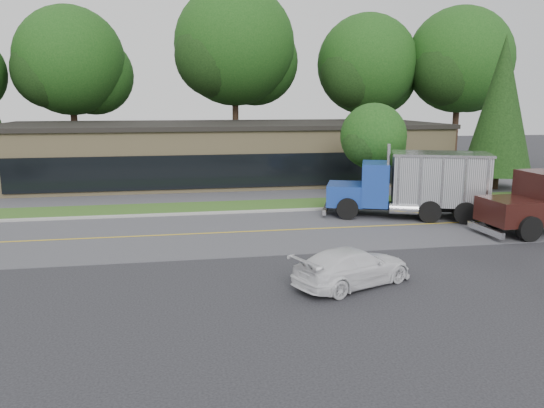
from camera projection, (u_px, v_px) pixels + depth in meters
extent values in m
plane|color=#38383D|center=(227.00, 309.00, 15.41)|extent=(140.00, 140.00, 0.00)
cube|color=slate|center=(209.00, 234.00, 24.11)|extent=(60.00, 8.00, 0.02)
cube|color=gold|center=(209.00, 234.00, 24.11)|extent=(60.00, 0.12, 0.01)
cube|color=#9E9E99|center=(204.00, 214.00, 28.16)|extent=(60.00, 0.30, 0.12)
cube|color=#345D1F|center=(203.00, 208.00, 29.90)|extent=(60.00, 3.40, 0.03)
cube|color=slate|center=(199.00, 193.00, 34.73)|extent=(60.00, 7.00, 0.02)
cube|color=tan|center=(221.00, 153.00, 40.49)|extent=(32.00, 12.00, 4.00)
cylinder|color=#382619|center=(76.00, 141.00, 46.07)|extent=(0.56, 0.56, 4.98)
sphere|color=#123B10|center=(70.00, 61.00, 44.77)|extent=(9.11, 9.11, 9.11)
sphere|color=#123B10|center=(94.00, 75.00, 46.38)|extent=(6.83, 6.83, 6.83)
sphere|color=black|center=(51.00, 70.00, 43.86)|extent=(6.26, 6.26, 6.26)
cylinder|color=#382619|center=(236.00, 135.00, 48.39)|extent=(0.56, 0.56, 5.80)
sphere|color=#123B10|center=(235.00, 45.00, 46.88)|extent=(10.61, 10.61, 10.61)
sphere|color=#123B10|center=(255.00, 62.00, 48.76)|extent=(7.96, 7.96, 7.96)
sphere|color=black|center=(217.00, 56.00, 45.83)|extent=(7.29, 7.29, 7.29)
cylinder|color=#382619|center=(365.00, 138.00, 49.57)|extent=(0.56, 0.56, 4.95)
sphere|color=#123B10|center=(367.00, 64.00, 48.28)|extent=(9.05, 9.05, 9.05)
sphere|color=#123B10|center=(380.00, 78.00, 49.88)|extent=(6.79, 6.79, 6.79)
sphere|color=black|center=(355.00, 73.00, 47.38)|extent=(6.22, 6.22, 6.22)
cylinder|color=#382619|center=(454.00, 138.00, 48.99)|extent=(0.56, 0.56, 5.14)
sphere|color=#123B10|center=(460.00, 60.00, 47.65)|extent=(9.39, 9.39, 9.39)
sphere|color=#123B10|center=(470.00, 74.00, 49.32)|extent=(7.05, 7.05, 7.05)
sphere|color=black|center=(449.00, 69.00, 46.72)|extent=(6.46, 6.46, 6.46)
cylinder|color=#382619|center=(495.00, 182.00, 36.14)|extent=(0.44, 0.44, 1.00)
cone|color=black|center=(501.00, 106.00, 35.16)|extent=(4.50, 4.50, 9.20)
cylinder|color=#382619|center=(372.00, 185.00, 31.42)|extent=(0.56, 0.56, 2.11)
sphere|color=#123B10|center=(373.00, 136.00, 30.87)|extent=(3.85, 3.85, 3.85)
sphere|color=#123B10|center=(382.00, 144.00, 31.55)|extent=(2.89, 2.89, 2.89)
sphere|color=black|center=(365.00, 143.00, 30.49)|extent=(2.65, 2.65, 2.65)
cube|color=black|center=(410.00, 206.00, 27.38)|extent=(7.58, 3.62, 0.28)
cube|color=#1B3B96|center=(345.00, 194.00, 27.86)|extent=(2.53, 2.80, 1.10)
cube|color=#1B3B96|center=(375.00, 184.00, 27.48)|extent=(2.09, 2.72, 2.20)
cube|color=black|center=(364.00, 176.00, 27.51)|extent=(0.79, 1.99, 0.90)
cube|color=silver|center=(439.00, 179.00, 26.87)|extent=(5.19, 3.95, 2.50)
cube|color=silver|center=(441.00, 154.00, 26.62)|extent=(5.39, 4.14, 0.12)
cylinder|color=black|center=(349.00, 200.00, 29.05)|extent=(1.15, 0.71, 1.10)
cylinder|color=black|center=(347.00, 209.00, 26.83)|extent=(1.15, 0.71, 1.10)
cylinder|color=black|center=(441.00, 203.00, 28.20)|extent=(1.15, 0.71, 1.10)
cylinder|color=black|center=(447.00, 212.00, 25.98)|extent=(1.15, 0.71, 1.10)
cube|color=black|center=(509.00, 211.00, 23.58)|extent=(2.16, 2.39, 1.10)
cube|color=black|center=(543.00, 196.00, 23.83)|extent=(1.60, 2.46, 2.20)
cube|color=black|center=(531.00, 188.00, 23.61)|extent=(0.15, 2.10, 0.90)
cylinder|color=black|center=(496.00, 217.00, 24.83)|extent=(1.11, 0.40, 1.10)
cylinder|color=black|center=(529.00, 229.00, 22.63)|extent=(1.11, 0.40, 1.10)
imported|color=silver|center=(353.00, 267.00, 17.29)|extent=(4.60, 3.33, 1.24)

